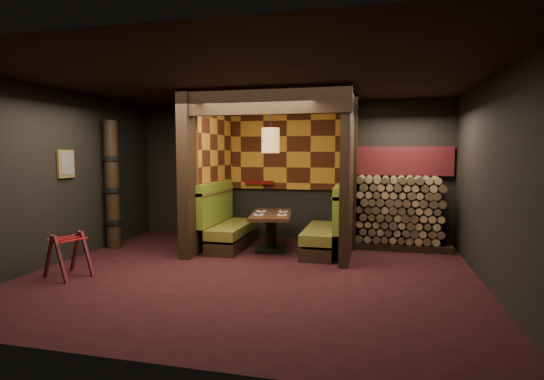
{
  "coord_description": "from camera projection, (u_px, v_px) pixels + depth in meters",
  "views": [
    {
      "loc": [
        1.76,
        -5.91,
        1.82
      ],
      "look_at": [
        0.0,
        1.3,
        1.15
      ],
      "focal_mm": 28.0,
      "sensor_mm": 36.0,
      "label": 1
    }
  ],
  "objects": [
    {
      "name": "floor",
      "position": [
        251.0,
        275.0,
        6.29
      ],
      "size": [
        6.5,
        5.5,
        0.02
      ],
      "primitive_type": "cube",
      "color": "black",
      "rests_on": "ground"
    },
    {
      "name": "ceiling",
      "position": [
        250.0,
        79.0,
        6.04
      ],
      "size": [
        6.5,
        5.5,
        0.02
      ],
      "primitive_type": "cube",
      "color": "black",
      "rests_on": "ground"
    },
    {
      "name": "wall_back",
      "position": [
        289.0,
        171.0,
        8.83
      ],
      "size": [
        6.5,
        0.02,
        2.85
      ],
      "primitive_type": "cube",
      "color": "black",
      "rests_on": "ground"
    },
    {
      "name": "wall_front",
      "position": [
        156.0,
        200.0,
        3.49
      ],
      "size": [
        6.5,
        0.02,
        2.85
      ],
      "primitive_type": "cube",
      "color": "black",
      "rests_on": "ground"
    },
    {
      "name": "wall_left",
      "position": [
        60.0,
        176.0,
        6.93
      ],
      "size": [
        0.02,
        5.5,
        2.85
      ],
      "primitive_type": "cube",
      "color": "black",
      "rests_on": "ground"
    },
    {
      "name": "wall_right",
      "position": [
        496.0,
        183.0,
        5.39
      ],
      "size": [
        0.02,
        5.5,
        2.85
      ],
      "primitive_type": "cube",
      "color": "black",
      "rests_on": "ground"
    },
    {
      "name": "partition_left",
      "position": [
        208.0,
        173.0,
        8.08
      ],
      "size": [
        0.2,
        2.2,
        2.85
      ],
      "primitive_type": "cube",
      "color": "black",
      "rests_on": "floor"
    },
    {
      "name": "partition_right",
      "position": [
        349.0,
        174.0,
        7.5
      ],
      "size": [
        0.15,
        2.1,
        2.85
      ],
      "primitive_type": "cube",
      "color": "black",
      "rests_on": "floor"
    },
    {
      "name": "header_beam",
      "position": [
        262.0,
        101.0,
        6.74
      ],
      "size": [
        2.85,
        0.18,
        0.44
      ],
      "primitive_type": "cube",
      "color": "black",
      "rests_on": "partition_left"
    },
    {
      "name": "tapa_back_panel",
      "position": [
        287.0,
        152.0,
        8.76
      ],
      "size": [
        2.4,
        0.06,
        1.55
      ],
      "primitive_type": "cube",
      "color": "#AD6E1E",
      "rests_on": "wall_back"
    },
    {
      "name": "tapa_side_panel",
      "position": [
        217.0,
        150.0,
        8.18
      ],
      "size": [
        0.04,
        1.85,
        1.45
      ],
      "primitive_type": "cube",
      "color": "#AD6E1E",
      "rests_on": "partition_left"
    },
    {
      "name": "lacquer_shelf",
      "position": [
        259.0,
        182.0,
        8.89
      ],
      "size": [
        0.6,
        0.12,
        0.07
      ],
      "primitive_type": "cube",
      "color": "#5D0A0B",
      "rests_on": "wall_back"
    },
    {
      "name": "booth_bench_left",
      "position": [
        227.0,
        226.0,
        8.08
      ],
      "size": [
        0.68,
        1.6,
        1.14
      ],
      "color": "black",
      "rests_on": "floor"
    },
    {
      "name": "booth_bench_right",
      "position": [
        327.0,
        231.0,
        7.63
      ],
      "size": [
        0.68,
        1.6,
        1.14
      ],
      "color": "black",
      "rests_on": "floor"
    },
    {
      "name": "dining_table",
      "position": [
        271.0,
        226.0,
        7.79
      ],
      "size": [
        0.92,
        1.42,
        0.7
      ],
      "color": "black",
      "rests_on": "floor"
    },
    {
      "name": "place_settings",
      "position": [
        271.0,
        213.0,
        7.76
      ],
      "size": [
        0.66,
        0.69,
        0.03
      ],
      "color": "white",
      "rests_on": "dining_table"
    },
    {
      "name": "pendant_lamp",
      "position": [
        271.0,
        140.0,
        7.6
      ],
      "size": [
        0.32,
        0.32,
        1.05
      ],
      "color": "#996637",
      "rests_on": "ceiling"
    },
    {
      "name": "framed_picture",
      "position": [
        66.0,
        164.0,
        7.0
      ],
      "size": [
        0.05,
        0.36,
        0.46
      ],
      "color": "olive",
      "rests_on": "wall_left"
    },
    {
      "name": "luggage_rack",
      "position": [
        68.0,
        254.0,
        6.16
      ],
      "size": [
        0.75,
        0.64,
        0.69
      ],
      "color": "#441013",
      "rests_on": "floor"
    },
    {
      "name": "totem_column",
      "position": [
        112.0,
        186.0,
        7.97
      ],
      "size": [
        0.31,
        0.31,
        2.4
      ],
      "color": "black",
      "rests_on": "floor"
    },
    {
      "name": "firewood_stack",
      "position": [
        403.0,
        213.0,
        7.97
      ],
      "size": [
        1.73,
        0.7,
        1.36
      ],
      "color": "black",
      "rests_on": "floor"
    },
    {
      "name": "mosaic_header",
      "position": [
        403.0,
        161.0,
        8.2
      ],
      "size": [
        1.83,
        0.1,
        0.56
      ],
      "primitive_type": "cube",
      "color": "maroon",
      "rests_on": "wall_back"
    },
    {
      "name": "bay_front_post",
      "position": [
        354.0,
        173.0,
        7.73
      ],
      "size": [
        0.08,
        0.08,
        2.85
      ],
      "primitive_type": "cube",
      "color": "black",
      "rests_on": "floor"
    }
  ]
}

